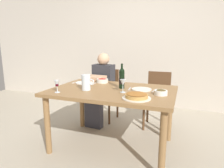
% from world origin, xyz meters
% --- Properties ---
extents(ground_plane, '(8.00, 8.00, 0.00)m').
position_xyz_m(ground_plane, '(0.00, 0.00, 0.00)').
color(ground_plane, '#B2A893').
extents(back_wall, '(8.00, 0.10, 2.80)m').
position_xyz_m(back_wall, '(0.00, 1.94, 1.40)').
color(back_wall, beige).
rests_on(back_wall, ground).
extents(dining_table, '(1.50, 1.00, 0.76)m').
position_xyz_m(dining_table, '(0.00, 0.00, 0.67)').
color(dining_table, olive).
rests_on(dining_table, ground).
extents(wine_bottle, '(0.07, 0.07, 0.31)m').
position_xyz_m(wine_bottle, '(0.09, 0.10, 0.89)').
color(wine_bottle, black).
rests_on(wine_bottle, dining_table).
extents(water_pitcher, '(0.16, 0.11, 0.19)m').
position_xyz_m(water_pitcher, '(-0.29, -0.14, 0.84)').
color(water_pitcher, silver).
rests_on(water_pitcher, dining_table).
extents(baked_tart, '(0.30, 0.30, 0.06)m').
position_xyz_m(baked_tart, '(0.37, -0.30, 0.79)').
color(baked_tart, silver).
rests_on(baked_tart, dining_table).
extents(salad_bowl, '(0.17, 0.17, 0.06)m').
position_xyz_m(salad_bowl, '(-0.28, 0.35, 0.79)').
color(salad_bowl, silver).
rests_on(salad_bowl, dining_table).
extents(olive_bowl, '(0.14, 0.14, 0.06)m').
position_xyz_m(olive_bowl, '(0.59, -0.06, 0.79)').
color(olive_bowl, white).
rests_on(olive_bowl, dining_table).
extents(wine_glass_left_diner, '(0.06, 0.06, 0.14)m').
position_xyz_m(wine_glass_left_diner, '(-0.55, -0.36, 0.86)').
color(wine_glass_left_diner, silver).
rests_on(wine_glass_left_diner, dining_table).
extents(wine_glass_right_diner, '(0.07, 0.07, 0.15)m').
position_xyz_m(wine_glass_right_diner, '(0.16, -0.09, 0.87)').
color(wine_glass_right_diner, silver).
rests_on(wine_glass_right_diner, dining_table).
extents(dinner_plate_left_setting, '(0.24, 0.24, 0.01)m').
position_xyz_m(dinner_plate_left_setting, '(0.34, 0.11, 0.77)').
color(dinner_plate_left_setting, silver).
rests_on(dinner_plate_left_setting, dining_table).
extents(dinner_plate_right_setting, '(0.25, 0.25, 0.01)m').
position_xyz_m(dinner_plate_right_setting, '(-0.50, 0.22, 0.77)').
color(dinner_plate_right_setting, white).
rests_on(dinner_plate_right_setting, dining_table).
extents(fork_left_setting, '(0.03, 0.16, 0.00)m').
position_xyz_m(fork_left_setting, '(0.19, 0.11, 0.76)').
color(fork_left_setting, silver).
rests_on(fork_left_setting, dining_table).
extents(knife_left_setting, '(0.03, 0.18, 0.00)m').
position_xyz_m(knife_left_setting, '(0.49, 0.11, 0.76)').
color(knife_left_setting, silver).
rests_on(knife_left_setting, dining_table).
extents(knife_right_setting, '(0.03, 0.18, 0.00)m').
position_xyz_m(knife_right_setting, '(-0.35, 0.22, 0.76)').
color(knife_right_setting, silver).
rests_on(knife_right_setting, dining_table).
extents(spoon_right_setting, '(0.03, 0.16, 0.00)m').
position_xyz_m(spoon_right_setting, '(-0.65, 0.22, 0.76)').
color(spoon_right_setting, silver).
rests_on(spoon_right_setting, dining_table).
extents(chair_left, '(0.43, 0.43, 0.87)m').
position_xyz_m(chair_left, '(-0.44, 0.91, 0.50)').
color(chair_left, brown).
rests_on(chair_left, ground).
extents(diner_left, '(0.36, 0.52, 1.16)m').
position_xyz_m(diner_left, '(-0.46, 0.68, 0.62)').
color(diner_left, '#2D2D33').
rests_on(diner_left, ground).
extents(chair_right, '(0.40, 0.40, 0.87)m').
position_xyz_m(chair_right, '(0.45, 0.88, 0.50)').
color(chair_right, brown).
rests_on(chair_right, ground).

